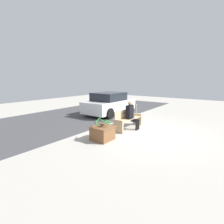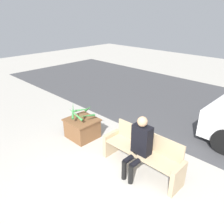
% 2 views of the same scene
% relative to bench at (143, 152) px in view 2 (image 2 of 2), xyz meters
% --- Properties ---
extents(ground_plane, '(30.00, 30.00, 0.00)m').
position_rel_bench_xyz_m(ground_plane, '(-0.12, -0.99, -0.44)').
color(ground_plane, '#ADA89E').
extents(road_surface, '(20.00, 6.00, 0.01)m').
position_rel_bench_xyz_m(road_surface, '(-0.12, 4.22, -0.43)').
color(road_surface, '#424244').
rests_on(road_surface, ground_plane).
extents(bench, '(1.86, 0.49, 0.89)m').
position_rel_bench_xyz_m(bench, '(0.00, 0.00, 0.00)').
color(bench, tan).
rests_on(bench, ground_plane).
extents(person_seated, '(0.40, 0.59, 1.33)m').
position_rel_bench_xyz_m(person_seated, '(0.02, -0.17, 0.30)').
color(person_seated, black).
rests_on(person_seated, ground_plane).
extents(planter_box, '(0.79, 0.76, 0.54)m').
position_rel_bench_xyz_m(planter_box, '(-2.00, -0.07, -0.15)').
color(planter_box, brown).
rests_on(planter_box, ground_plane).
extents(potted_plant, '(0.66, 0.72, 0.45)m').
position_rel_bench_xyz_m(potted_plant, '(-1.99, -0.07, 0.30)').
color(potted_plant, brown).
rests_on(potted_plant, planter_box).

